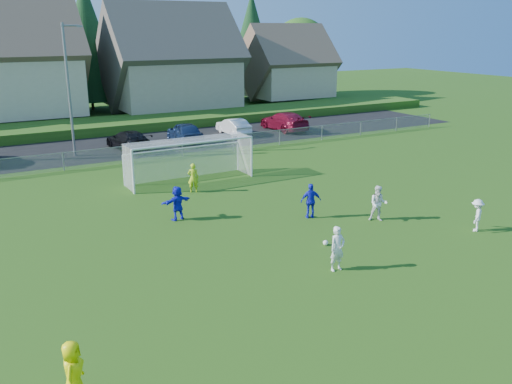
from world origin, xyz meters
TOP-DOWN VIEW (x-y plane):
  - ground at (0.00, 0.00)m, footprint 160.00×160.00m
  - asphalt_lot at (0.00, 27.50)m, footprint 60.00×60.00m
  - grass_embankment at (0.00, 35.00)m, footprint 70.00×6.00m
  - soccer_ball at (1.03, 3.97)m, footprint 0.22×0.22m
  - referee at (-10.09, -1.06)m, footprint 0.82×0.95m
  - player_white_a at (-0.04, 1.83)m, footprint 0.63×0.42m
  - player_white_b at (4.94, 5.20)m, footprint 1.04×1.00m
  - player_white_c at (7.84, 2.06)m, footprint 1.08×0.98m
  - player_blue_a at (2.45, 7.08)m, footprint 1.06×0.74m
  - player_blue_b at (-3.12, 9.94)m, footprint 1.57×0.71m
  - goalkeeper at (-0.72, 13.70)m, footprint 0.70×0.59m
  - car_d at (-0.55, 26.22)m, footprint 2.53×5.02m
  - car_e at (4.01, 26.39)m, footprint 2.36×4.95m
  - car_f at (8.90, 27.62)m, footprint 1.50×4.15m
  - car_g at (13.72, 27.23)m, footprint 2.32×5.53m
  - soccer_goal at (0.00, 16.05)m, footprint 7.42×1.90m
  - chainlink_fence at (0.00, 22.00)m, footprint 52.06×0.06m
  - streetlight at (-4.45, 26.00)m, footprint 1.38×0.18m
  - houses_row at (1.97, 42.46)m, footprint 53.90×11.45m
  - tree_row at (1.04, 48.74)m, footprint 65.98×12.36m

SIDE VIEW (x-z plane):
  - ground at x=0.00m, z-range 0.00..0.00m
  - asphalt_lot at x=0.00m, z-range 0.01..0.01m
  - soccer_ball at x=1.03m, z-range 0.00..0.22m
  - grass_embankment at x=0.00m, z-range 0.00..0.80m
  - chainlink_fence at x=0.00m, z-range 0.03..1.23m
  - car_f at x=8.90m, z-range 0.00..1.36m
  - car_d at x=-0.55m, z-range 0.00..1.40m
  - player_white_c at x=7.84m, z-range 0.00..1.45m
  - car_g at x=13.72m, z-range 0.00..1.59m
  - goalkeeper at x=-0.72m, z-range 0.00..1.62m
  - player_blue_b at x=-3.12m, z-range 0.00..1.63m
  - car_e at x=4.01m, z-range 0.00..1.63m
  - referee at x=-10.09m, z-range 0.00..1.64m
  - player_blue_a at x=2.45m, z-range 0.00..1.67m
  - player_white_b at x=4.94m, z-range 0.00..1.68m
  - player_white_a at x=-0.04m, z-range 0.00..1.71m
  - soccer_goal at x=0.00m, z-range 0.38..2.88m
  - streetlight at x=-4.45m, z-range 0.34..9.34m
  - tree_row at x=1.04m, z-range 0.01..13.81m
  - houses_row at x=1.97m, z-range 0.69..13.97m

